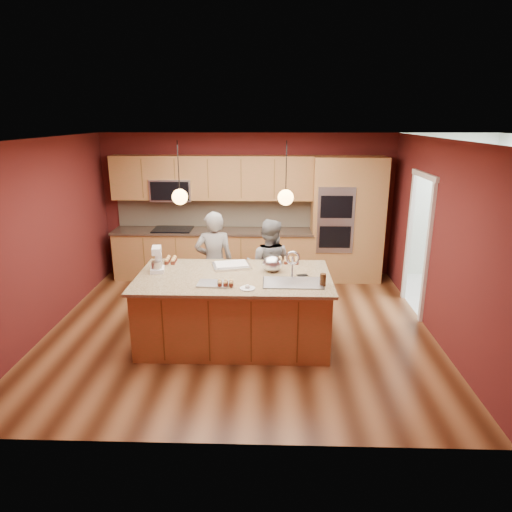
{
  "coord_description": "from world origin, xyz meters",
  "views": [
    {
      "loc": [
        0.43,
        -6.1,
        2.97
      ],
      "look_at": [
        0.24,
        -0.1,
        1.14
      ],
      "focal_mm": 32.0,
      "sensor_mm": 36.0,
      "label": 1
    }
  ],
  "objects_px": {
    "person_right": "(269,267)",
    "stand_mixer": "(157,261)",
    "mixing_bowl": "(272,264)",
    "island": "(235,308)",
    "person_left": "(214,263)"
  },
  "relations": [
    {
      "from": "person_right",
      "to": "stand_mixer",
      "type": "relative_size",
      "value": 4.37
    },
    {
      "from": "person_right",
      "to": "mixing_bowl",
      "type": "xyz_separation_m",
      "value": [
        0.05,
        -0.77,
        0.31
      ]
    },
    {
      "from": "mixing_bowl",
      "to": "island",
      "type": "bearing_deg",
      "value": -158.02
    },
    {
      "from": "island",
      "to": "mixing_bowl",
      "type": "distance_m",
      "value": 0.79
    },
    {
      "from": "island",
      "to": "stand_mixer",
      "type": "relative_size",
      "value": 7.5
    },
    {
      "from": "person_left",
      "to": "mixing_bowl",
      "type": "xyz_separation_m",
      "value": [
        0.89,
        -0.77,
        0.25
      ]
    },
    {
      "from": "stand_mixer",
      "to": "mixing_bowl",
      "type": "relative_size",
      "value": 1.27
    },
    {
      "from": "island",
      "to": "mixing_bowl",
      "type": "relative_size",
      "value": 9.49
    },
    {
      "from": "person_right",
      "to": "island",
      "type": "bearing_deg",
      "value": 77.82
    },
    {
      "from": "island",
      "to": "person_left",
      "type": "relative_size",
      "value": 1.59
    },
    {
      "from": "stand_mixer",
      "to": "mixing_bowl",
      "type": "distance_m",
      "value": 1.57
    },
    {
      "from": "island",
      "to": "person_left",
      "type": "xyz_separation_m",
      "value": [
        -0.4,
        0.98,
        0.32
      ]
    },
    {
      "from": "person_left",
      "to": "mixing_bowl",
      "type": "relative_size",
      "value": 5.96
    },
    {
      "from": "stand_mixer",
      "to": "island",
      "type": "bearing_deg",
      "value": -18.07
    },
    {
      "from": "person_right",
      "to": "mixing_bowl",
      "type": "distance_m",
      "value": 0.83
    }
  ]
}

